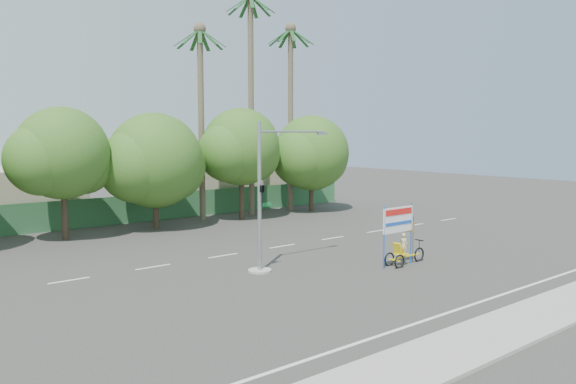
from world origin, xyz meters
TOP-DOWN VIEW (x-y plane):
  - ground at (0.00, 0.00)m, footprint 120.00×120.00m
  - sidewalk_near at (0.00, -7.50)m, footprint 50.00×2.40m
  - fence at (0.00, 21.50)m, footprint 38.00×0.08m
  - building_right at (8.00, 26.00)m, footprint 14.00×8.00m
  - tree_left at (-7.05, 18.00)m, footprint 6.66×5.60m
  - tree_center at (-1.05, 18.00)m, footprint 7.62×6.40m
  - tree_right at (5.95, 18.00)m, footprint 6.90×5.80m
  - tree_far_right at (12.95, 18.00)m, footprint 7.38×6.20m
  - palm_tall at (8.00, 19.50)m, footprint 3.73×3.79m
  - palm_mid at (12.00, 19.50)m, footprint 3.73×3.79m
  - palm_short at (3.50, 19.50)m, footprint 3.73×3.79m
  - traffic_signal at (-2.20, 3.98)m, footprint 4.72×1.10m
  - trike_billboard at (3.67, 0.65)m, footprint 3.13×0.71m

SIDE VIEW (x-z plane):
  - ground at x=0.00m, z-range 0.00..0.00m
  - sidewalk_near at x=0.00m, z-range 0.00..0.12m
  - fence at x=0.00m, z-range 0.00..2.00m
  - trike_billboard at x=3.67m, z-range -0.30..2.77m
  - building_right at x=8.00m, z-range 0.00..3.60m
  - traffic_signal at x=-2.20m, z-range -0.58..6.42m
  - tree_center at x=-1.05m, z-range 0.54..8.39m
  - tree_far_right at x=12.95m, z-range 0.68..8.61m
  - tree_left at x=-7.05m, z-range 1.02..9.09m
  - tree_right at x=5.95m, z-range 1.06..9.42m
  - palm_short at x=3.50m, z-range 1.64..16.09m
  - palm_mid at x=12.00m, z-range 1.67..17.12m
  - palm_tall at x=8.00m, z-range 1.74..19.19m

